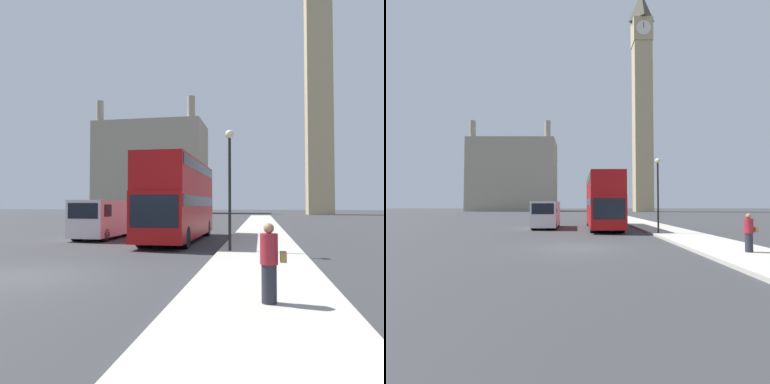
# 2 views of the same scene
# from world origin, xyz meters

# --- Properties ---
(ground_plane) EXTENTS (300.00, 300.00, 0.00)m
(ground_plane) POSITION_xyz_m (0.00, 0.00, 0.00)
(ground_plane) COLOR #333335
(sidewalk_strip) EXTENTS (3.48, 120.00, 0.15)m
(sidewalk_strip) POSITION_xyz_m (6.74, 0.00, 0.07)
(sidewalk_strip) COLOR #ADA89E
(sidewalk_strip) RESTS_ON ground_plane
(clock_tower) EXTENTS (5.63, 5.80, 66.29)m
(clock_tower) POSITION_xyz_m (19.11, 73.19, 33.91)
(clock_tower) COLOR tan
(clock_tower) RESTS_ON ground_plane
(building_block_distant) EXTENTS (27.18, 15.33, 27.92)m
(building_block_distant) POSITION_xyz_m (-20.93, 83.31, 11.49)
(building_block_distant) COLOR #9E937F
(building_block_distant) RESTS_ON ground_plane
(red_double_decker_bus) EXTENTS (2.55, 10.44, 4.54)m
(red_double_decker_bus) POSITION_xyz_m (2.14, 11.21, 2.52)
(red_double_decker_bus) COLOR #A80F11
(red_double_decker_bus) RESTS_ON ground_plane
(white_van) EXTENTS (2.10, 5.64, 2.34)m
(white_van) POSITION_xyz_m (-2.78, 11.83, 1.26)
(white_van) COLOR silver
(white_van) RESTS_ON ground_plane
(pedestrian) EXTENTS (0.51, 0.35, 1.56)m
(pedestrian) POSITION_xyz_m (6.93, -2.35, 0.93)
(pedestrian) COLOR #23232D
(pedestrian) RESTS_ON sidewalk_strip
(street_lamp) EXTENTS (0.36, 0.36, 5.10)m
(street_lamp) POSITION_xyz_m (5.48, 5.94, 3.55)
(street_lamp) COLOR black
(street_lamp) RESTS_ON sidewalk_strip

